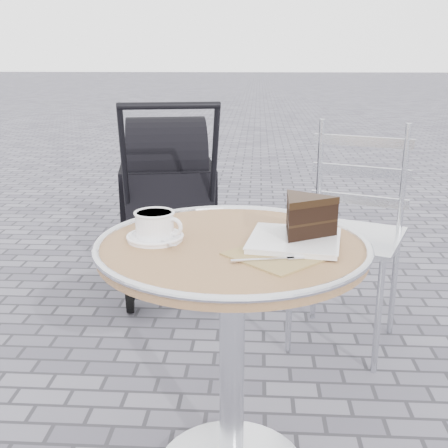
# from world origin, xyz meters

# --- Properties ---
(cafe_table) EXTENTS (0.72, 0.72, 0.74)m
(cafe_table) POSITION_xyz_m (0.00, 0.00, 0.57)
(cafe_table) COLOR silver
(cafe_table) RESTS_ON ground
(cappuccino_set) EXTENTS (0.15, 0.16, 0.08)m
(cappuccino_set) POSITION_xyz_m (-0.20, 0.01, 0.77)
(cappuccino_set) COLOR white
(cappuccino_set) RESTS_ON cafe_table
(cake_plate_set) EXTENTS (0.32, 0.36, 0.12)m
(cake_plate_set) POSITION_xyz_m (0.18, 0.02, 0.79)
(cake_plate_set) COLOR #9B7C55
(cake_plate_set) RESTS_ON cafe_table
(bistro_chair) EXTENTS (0.55, 0.55, 0.94)m
(bistro_chair) POSITION_xyz_m (0.47, 0.93, 0.58)
(bistro_chair) COLOR silver
(bistro_chair) RESTS_ON ground
(baby_stroller) EXTENTS (0.61, 1.04, 1.02)m
(baby_stroller) POSITION_xyz_m (-0.41, 1.48, 0.46)
(baby_stroller) COLOR black
(baby_stroller) RESTS_ON ground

